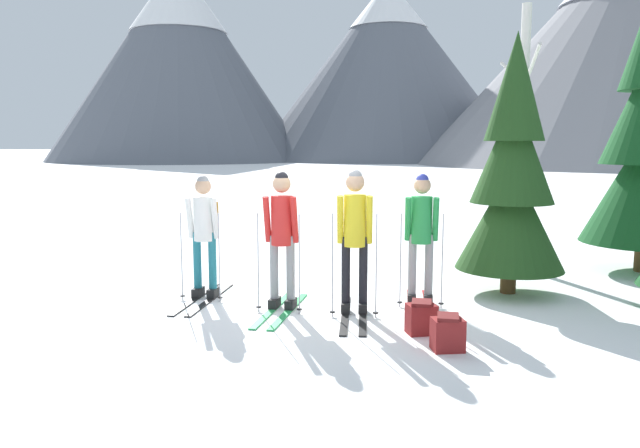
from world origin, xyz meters
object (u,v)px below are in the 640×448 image
object	(u,v)px
skier_in_yellow	(355,234)
backpack_on_snow_front	(421,318)
skier_in_green	(421,231)
skier_in_white	(204,230)
pine_tree_far	(512,176)
birch_tree_tall	(522,136)
backpack_on_snow_beside	(448,333)
skier_in_red	(282,232)

from	to	relation	value
skier_in_yellow	backpack_on_snow_front	world-z (taller)	skier_in_yellow
skier_in_green	backpack_on_snow_front	size ratio (longest dim) A/B	4.54
skier_in_white	skier_in_yellow	distance (m)	2.20
pine_tree_far	birch_tree_tall	xyz separation A→B (m)	(0.34, 1.98, 0.60)
skier_in_yellow	birch_tree_tall	world-z (taller)	birch_tree_tall
skier_in_white	pine_tree_far	size ratio (longest dim) A/B	0.49
pine_tree_far	backpack_on_snow_beside	xyz separation A→B (m)	(-0.88, -2.73, -1.50)
skier_in_white	backpack_on_snow_front	xyz separation A→B (m)	(3.02, -1.08, -0.78)
skier_in_yellow	birch_tree_tall	bearing A→B (deg)	55.78
skier_in_yellow	birch_tree_tall	distance (m)	4.42
skier_in_white	skier_in_yellow	bearing A→B (deg)	-10.51
skier_in_yellow	backpack_on_snow_beside	xyz separation A→B (m)	(1.15, -1.21, -0.83)
backpack_on_snow_beside	skier_in_white	bearing A→B (deg)	154.05
backpack_on_snow_front	backpack_on_snow_beside	size ratio (longest dim) A/B	1.02
birch_tree_tall	backpack_on_snow_beside	world-z (taller)	birch_tree_tall
skier_in_yellow	skier_in_green	size ratio (longest dim) A/B	1.04
skier_in_white	skier_in_green	size ratio (longest dim) A/B	1.02
skier_in_white	pine_tree_far	bearing A→B (deg)	14.90
skier_in_white	skier_in_green	xyz separation A→B (m)	(2.96, 0.25, 0.03)
backpack_on_snow_front	skier_in_yellow	bearing A→B (deg)	141.69
pine_tree_far	skier_in_green	bearing A→B (deg)	-144.88
skier_in_white	skier_in_yellow	xyz separation A→B (m)	(2.16, -0.40, 0.06)
skier_in_white	skier_in_yellow	size ratio (longest dim) A/B	0.98
skier_in_red	skier_in_green	xyz separation A→B (m)	(1.75, 0.61, -0.03)
backpack_on_snow_beside	skier_in_red	bearing A→B (deg)	149.28
skier_in_white	skier_in_green	distance (m)	2.97
skier_in_red	skier_in_yellow	size ratio (longest dim) A/B	0.98
skier_in_green	skier_in_white	bearing A→B (deg)	-175.20
skier_in_red	pine_tree_far	size ratio (longest dim) A/B	0.49
pine_tree_far	birch_tree_tall	distance (m)	2.10
skier_in_white	backpack_on_snow_front	size ratio (longest dim) A/B	4.65
skier_in_white	pine_tree_far	distance (m)	4.40
skier_in_yellow	backpack_on_snow_beside	size ratio (longest dim) A/B	4.82
backpack_on_snow_beside	pine_tree_far	bearing A→B (deg)	72.04
skier_in_white	skier_in_red	size ratio (longest dim) A/B	1.00
skier_in_red	skier_in_yellow	distance (m)	0.95
pine_tree_far	birch_tree_tall	world-z (taller)	birch_tree_tall
skier_in_yellow	birch_tree_tall	size ratio (longest dim) A/B	0.41
pine_tree_far	backpack_on_snow_front	size ratio (longest dim) A/B	9.56
skier_in_yellow	skier_in_green	world-z (taller)	skier_in_yellow
skier_in_red	birch_tree_tall	world-z (taller)	birch_tree_tall
skier_in_red	birch_tree_tall	xyz separation A→B (m)	(3.33, 3.46, 1.27)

